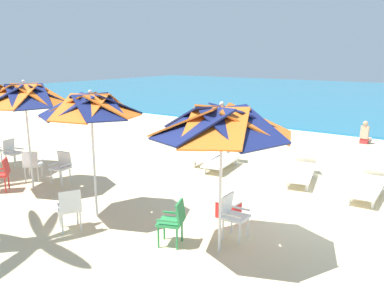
{
  "coord_description": "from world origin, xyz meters",
  "views": [
    {
      "loc": [
        2.64,
        -8.7,
        3.46
      ],
      "look_at": [
        -3.59,
        -0.02,
        1.0
      ],
      "focal_mm": 37.41,
      "sensor_mm": 36.0,
      "label": 1
    }
  ],
  "objects_px": {
    "beach_umbrella_1": "(91,107)",
    "sun_lounger_2": "(224,159)",
    "sun_lounger_0": "(368,185)",
    "plastic_chair_2": "(70,207)",
    "beach_umbrella_0": "(221,123)",
    "plastic_chair_1": "(233,214)",
    "plastic_chair_6": "(12,151)",
    "beach_umbrella_2": "(25,96)",
    "cooler_box": "(228,209)",
    "plastic_chair_4": "(62,165)",
    "plastic_chair_3": "(32,164)",
    "sun_lounger_3": "(214,153)",
    "sun_lounger_1": "(301,171)",
    "plastic_chair_0": "(174,220)",
    "plastic_chair_5": "(1,173)",
    "beachgoer_seated": "(365,136)"
  },
  "relations": [
    {
      "from": "plastic_chair_6",
      "to": "beach_umbrella_2",
      "type": "bearing_deg",
      "value": -20.52
    },
    {
      "from": "plastic_chair_0",
      "to": "sun_lounger_3",
      "type": "relative_size",
      "value": 0.39
    },
    {
      "from": "beach_umbrella_1",
      "to": "sun_lounger_2",
      "type": "xyz_separation_m",
      "value": [
        0.22,
        4.98,
        -2.13
      ]
    },
    {
      "from": "beach_umbrella_1",
      "to": "sun_lounger_1",
      "type": "distance_m",
      "value": 6.15
    },
    {
      "from": "cooler_box",
      "to": "sun_lounger_1",
      "type": "bearing_deg",
      "value": 84.87
    },
    {
      "from": "sun_lounger_0",
      "to": "cooler_box",
      "type": "relative_size",
      "value": 4.34
    },
    {
      "from": "beach_umbrella_0",
      "to": "sun_lounger_2",
      "type": "height_order",
      "value": "beach_umbrella_0"
    },
    {
      "from": "beach_umbrella_0",
      "to": "beach_umbrella_1",
      "type": "xyz_separation_m",
      "value": [
        -3.03,
        -0.2,
        0.07
      ]
    },
    {
      "from": "beach_umbrella_0",
      "to": "plastic_chair_1",
      "type": "bearing_deg",
      "value": 98.98
    },
    {
      "from": "plastic_chair_6",
      "to": "sun_lounger_3",
      "type": "xyz_separation_m",
      "value": [
        4.83,
        4.22,
        -0.22
      ]
    },
    {
      "from": "sun_lounger_0",
      "to": "sun_lounger_2",
      "type": "distance_m",
      "value": 4.29
    },
    {
      "from": "plastic_chair_4",
      "to": "sun_lounger_2",
      "type": "relative_size",
      "value": 0.39
    },
    {
      "from": "plastic_chair_3",
      "to": "beachgoer_seated",
      "type": "bearing_deg",
      "value": 59.02
    },
    {
      "from": "beach_umbrella_2",
      "to": "plastic_chair_3",
      "type": "relative_size",
      "value": 3.29
    },
    {
      "from": "plastic_chair_6",
      "to": "sun_lounger_2",
      "type": "height_order",
      "value": "plastic_chair_6"
    },
    {
      "from": "plastic_chair_4",
      "to": "plastic_chair_5",
      "type": "distance_m",
      "value": 1.5
    },
    {
      "from": "plastic_chair_5",
      "to": "plastic_chair_6",
      "type": "height_order",
      "value": "same"
    },
    {
      "from": "beach_umbrella_0",
      "to": "sun_lounger_3",
      "type": "xyz_separation_m",
      "value": [
        -3.45,
        5.21,
        -2.07
      ]
    },
    {
      "from": "beach_umbrella_0",
      "to": "plastic_chair_3",
      "type": "distance_m",
      "value": 6.74
    },
    {
      "from": "sun_lounger_1",
      "to": "sun_lounger_2",
      "type": "distance_m",
      "value": 2.47
    },
    {
      "from": "plastic_chair_2",
      "to": "sun_lounger_0",
      "type": "height_order",
      "value": "plastic_chair_2"
    },
    {
      "from": "beach_umbrella_2",
      "to": "plastic_chair_6",
      "type": "height_order",
      "value": "beach_umbrella_2"
    },
    {
      "from": "plastic_chair_0",
      "to": "plastic_chair_4",
      "type": "relative_size",
      "value": 1.0
    },
    {
      "from": "beach_umbrella_1",
      "to": "beach_umbrella_2",
      "type": "bearing_deg",
      "value": 174.68
    },
    {
      "from": "plastic_chair_1",
      "to": "sun_lounger_2",
      "type": "relative_size",
      "value": 0.39
    },
    {
      "from": "plastic_chair_3",
      "to": "sun_lounger_1",
      "type": "distance_m",
      "value": 7.55
    },
    {
      "from": "beach_umbrella_1",
      "to": "plastic_chair_3",
      "type": "relative_size",
      "value": 3.19
    },
    {
      "from": "beach_umbrella_0",
      "to": "cooler_box",
      "type": "relative_size",
      "value": 5.41
    },
    {
      "from": "plastic_chair_0",
      "to": "sun_lounger_2",
      "type": "relative_size",
      "value": 0.39
    },
    {
      "from": "beach_umbrella_0",
      "to": "sun_lounger_1",
      "type": "relative_size",
      "value": 1.21
    },
    {
      "from": "plastic_chair_5",
      "to": "sun_lounger_0",
      "type": "relative_size",
      "value": 0.4
    },
    {
      "from": "sun_lounger_0",
      "to": "sun_lounger_1",
      "type": "distance_m",
      "value": 1.84
    },
    {
      "from": "plastic_chair_1",
      "to": "plastic_chair_3",
      "type": "distance_m",
      "value": 6.37
    },
    {
      "from": "sun_lounger_0",
      "to": "beachgoer_seated",
      "type": "distance_m",
      "value": 6.67
    },
    {
      "from": "plastic_chair_3",
      "to": "sun_lounger_3",
      "type": "relative_size",
      "value": 0.39
    },
    {
      "from": "sun_lounger_0",
      "to": "cooler_box",
      "type": "distance_m",
      "value": 3.88
    },
    {
      "from": "plastic_chair_3",
      "to": "plastic_chair_6",
      "type": "xyz_separation_m",
      "value": [
        -1.81,
        0.49,
        0.0
      ]
    },
    {
      "from": "sun_lounger_0",
      "to": "beach_umbrella_1",
      "type": "bearing_deg",
      "value": -132.79
    },
    {
      "from": "sun_lounger_1",
      "to": "cooler_box",
      "type": "xyz_separation_m",
      "value": [
        -0.31,
        -3.48,
        -0.08
      ]
    },
    {
      "from": "beach_umbrella_0",
      "to": "plastic_chair_1",
      "type": "height_order",
      "value": "beach_umbrella_0"
    },
    {
      "from": "beach_umbrella_1",
      "to": "plastic_chair_6",
      "type": "distance_m",
      "value": 5.71
    },
    {
      "from": "beach_umbrella_0",
      "to": "plastic_chair_3",
      "type": "height_order",
      "value": "beach_umbrella_0"
    },
    {
      "from": "sun_lounger_1",
      "to": "sun_lounger_2",
      "type": "bearing_deg",
      "value": -176.89
    },
    {
      "from": "plastic_chair_3",
      "to": "sun_lounger_0",
      "type": "distance_m",
      "value": 8.97
    },
    {
      "from": "plastic_chair_2",
      "to": "plastic_chair_5",
      "type": "relative_size",
      "value": 1.0
    },
    {
      "from": "sun_lounger_1",
      "to": "plastic_chair_2",
      "type": "bearing_deg",
      "value": -113.52
    },
    {
      "from": "sun_lounger_0",
      "to": "plastic_chair_2",
      "type": "bearing_deg",
      "value": -127.84
    },
    {
      "from": "plastic_chair_0",
      "to": "plastic_chair_4",
      "type": "bearing_deg",
      "value": 166.87
    },
    {
      "from": "plastic_chair_4",
      "to": "beachgoer_seated",
      "type": "distance_m",
      "value": 11.7
    },
    {
      "from": "plastic_chair_3",
      "to": "sun_lounger_0",
      "type": "bearing_deg",
      "value": 27.72
    }
  ]
}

